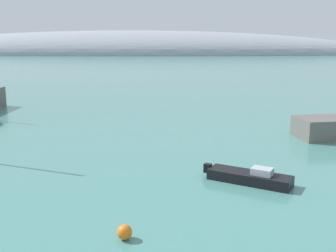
# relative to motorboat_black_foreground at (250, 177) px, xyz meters

# --- Properties ---
(distant_ridge) EXTENTS (314.61, 68.36, 29.10)m
(distant_ridge) POSITION_rel_motorboat_black_foreground_xyz_m (-31.99, 233.48, -0.36)
(distant_ridge) COLOR #999EA8
(distant_ridge) RESTS_ON ground
(motorboat_black_foreground) EXTENTS (5.15, 3.65, 1.03)m
(motorboat_black_foreground) POSITION_rel_motorboat_black_foreground_xyz_m (0.00, 0.00, 0.00)
(motorboat_black_foreground) COLOR black
(motorboat_black_foreground) RESTS_ON water
(mooring_buoy_orange) EXTENTS (0.65, 0.65, 0.65)m
(mooring_buoy_orange) POSITION_rel_motorboat_black_foreground_xyz_m (-6.62, -7.06, -0.03)
(mooring_buoy_orange) COLOR orange
(mooring_buoy_orange) RESTS_ON water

